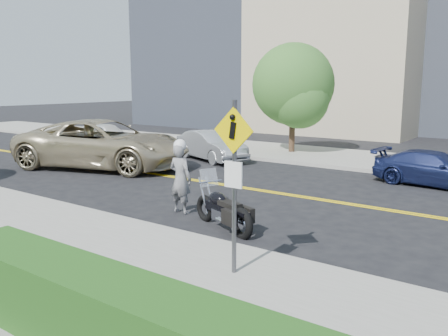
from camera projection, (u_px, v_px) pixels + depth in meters
ground_plane at (238, 187)px, 15.79m from camera, size 120.00×120.00×0.00m
sidewalk_near at (35, 247)px, 9.80m from camera, size 60.00×5.00×0.15m
sidewalk_far at (330, 157)px, 21.75m from camera, size 60.00×5.00×0.15m
pedestrian_sign at (234, 171)px, 7.99m from camera, size 0.78×0.08×3.00m
motorcyclist at (180, 177)px, 12.47m from camera, size 0.69×0.46×1.99m
motorcycle at (223, 201)px, 11.17m from camera, size 2.32×1.43×1.36m
suv at (103, 144)px, 19.21m from camera, size 7.71×5.27×1.96m
parked_car_white at (105, 135)px, 25.04m from camera, size 4.27×2.45×1.37m
parked_car_silver at (211, 145)px, 21.15m from camera, size 4.28×2.74×1.33m
parked_car_blue at (434, 169)px, 15.91m from camera, size 4.10×1.90×1.16m
tree_far_a at (293, 84)px, 22.33m from camera, size 3.87×3.87×5.29m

